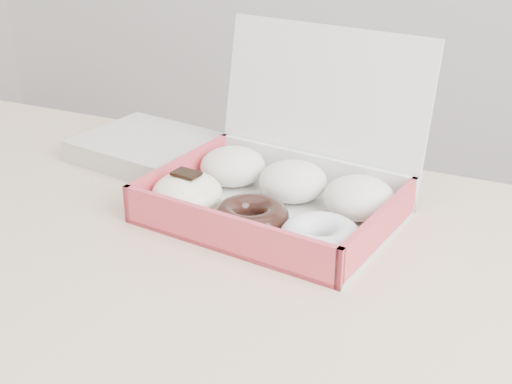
% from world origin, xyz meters
% --- Properties ---
extents(table, '(1.20, 0.80, 0.75)m').
position_xyz_m(table, '(0.00, 0.00, 0.67)').
color(table, tan).
rests_on(table, ground).
extents(donut_box, '(0.37, 0.33, 0.24)m').
position_xyz_m(donut_box, '(0.20, 0.16, 0.79)').
color(donut_box, silver).
rests_on(donut_box, table).
extents(newspapers, '(0.26, 0.22, 0.04)m').
position_xyz_m(newspapers, '(-0.07, 0.26, 0.77)').
color(newspapers, silver).
rests_on(newspapers, table).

